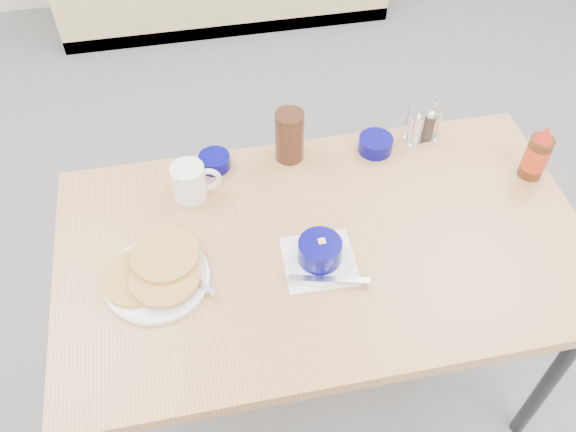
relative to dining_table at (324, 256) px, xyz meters
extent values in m
cube|color=#2D2D33|center=(0.00, 2.47, -0.66)|extent=(1.90, 0.55, 0.08)
cube|color=tan|center=(0.00, 0.00, 0.04)|extent=(1.40, 0.80, 0.04)
cylinder|color=#2D2D33|center=(0.62, -0.32, -0.34)|extent=(0.04, 0.04, 0.72)
cylinder|color=#2D2D33|center=(-0.62, 0.32, -0.34)|extent=(0.04, 0.04, 0.72)
cylinder|color=#2D2D33|center=(0.62, 0.32, -0.34)|extent=(0.04, 0.04, 0.72)
cylinder|color=white|center=(-0.44, -0.04, 0.07)|extent=(0.26, 0.26, 0.01)
cylinder|color=#DDA653|center=(-0.49, -0.03, 0.08)|extent=(0.17, 0.17, 0.01)
cylinder|color=#DDA653|center=(-0.42, -0.05, 0.09)|extent=(0.17, 0.17, 0.01)
cylinder|color=#DDA653|center=(-0.41, 0.01, 0.10)|extent=(0.17, 0.17, 0.01)
cube|color=silver|center=(-0.34, -0.07, 0.08)|extent=(0.09, 0.10, 0.00)
cylinder|color=white|center=(-0.33, 0.24, 0.11)|extent=(0.09, 0.09, 0.11)
cylinder|color=black|center=(-0.33, 0.24, 0.16)|extent=(0.08, 0.08, 0.00)
torus|color=white|center=(-0.28, 0.24, 0.12)|extent=(0.08, 0.02, 0.08)
cube|color=white|center=(-0.03, -0.06, 0.06)|extent=(0.19, 0.19, 0.00)
cylinder|color=white|center=(-0.03, -0.06, 0.07)|extent=(0.17, 0.17, 0.01)
cylinder|color=#050463|center=(-0.03, -0.06, 0.11)|extent=(0.11, 0.11, 0.06)
cylinder|color=white|center=(-0.03, -0.06, 0.13)|extent=(0.10, 0.10, 0.01)
cube|color=#F4DB60|center=(-0.03, -0.05, 0.13)|extent=(0.02, 0.02, 0.01)
cube|color=silver|center=(-0.02, -0.13, 0.08)|extent=(0.20, 0.07, 0.01)
cylinder|color=#050463|center=(-0.25, 0.34, 0.08)|extent=(0.09, 0.09, 0.04)
cylinder|color=#050463|center=(0.23, 0.32, 0.09)|extent=(0.10, 0.10, 0.05)
cylinder|color=#381D11|center=(-0.03, 0.34, 0.14)|extent=(0.10, 0.10, 0.16)
cube|color=silver|center=(0.38, 0.34, 0.06)|extent=(0.10, 0.07, 0.00)
cylinder|color=silver|center=(0.34, 0.32, 0.12)|extent=(0.01, 0.01, 0.11)
cylinder|color=silver|center=(0.42, 0.32, 0.12)|extent=(0.01, 0.01, 0.11)
cylinder|color=silver|center=(0.34, 0.36, 0.12)|extent=(0.01, 0.01, 0.11)
cylinder|color=silver|center=(0.42, 0.36, 0.12)|extent=(0.01, 0.01, 0.11)
cylinder|color=silver|center=(0.36, 0.34, 0.10)|extent=(0.03, 0.03, 0.08)
cylinder|color=#3F3326|center=(0.40, 0.34, 0.10)|extent=(0.03, 0.03, 0.08)
cylinder|color=#47230F|center=(0.64, 0.13, 0.13)|extent=(0.07, 0.07, 0.13)
cylinder|color=red|center=(0.64, 0.13, 0.13)|extent=(0.07, 0.07, 0.08)
cone|color=red|center=(0.64, 0.13, 0.22)|extent=(0.05, 0.05, 0.05)
cube|color=#FB535C|center=(-0.47, 0.09, 0.06)|extent=(0.04, 0.04, 0.00)
camera|label=1|loc=(-0.29, -0.96, 1.32)|focal=38.00mm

